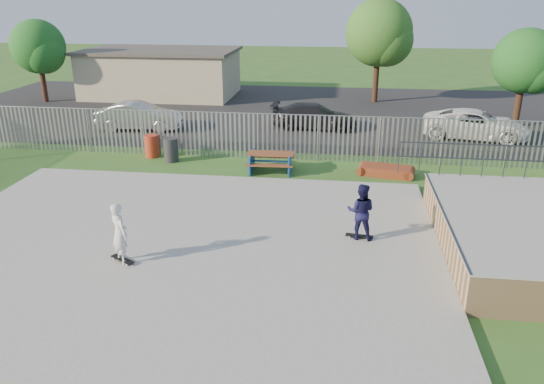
# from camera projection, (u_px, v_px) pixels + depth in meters

# --- Properties ---
(ground) EXTENTS (120.00, 120.00, 0.00)m
(ground) POSITION_uv_depth(u_px,v_px,m) (176.00, 248.00, 15.21)
(ground) COLOR #375E20
(ground) RESTS_ON ground
(concrete_slab) EXTENTS (15.00, 12.00, 0.15)m
(concrete_slab) POSITION_uv_depth(u_px,v_px,m) (176.00, 246.00, 15.19)
(concrete_slab) COLOR gray
(concrete_slab) RESTS_ON ground
(quarter_pipe) EXTENTS (5.50, 7.05, 2.19)m
(quarter_pipe) POSITION_uv_depth(u_px,v_px,m) (514.00, 233.00, 14.83)
(quarter_pipe) COLOR tan
(quarter_pipe) RESTS_ON ground
(fence) EXTENTS (26.04, 16.02, 2.00)m
(fence) POSITION_uv_depth(u_px,v_px,m) (239.00, 167.00, 18.99)
(fence) COLOR gray
(fence) RESTS_ON ground
(picnic_table) EXTENTS (1.92, 1.60, 0.79)m
(picnic_table) POSITION_uv_depth(u_px,v_px,m) (271.00, 162.00, 21.58)
(picnic_table) COLOR brown
(picnic_table) RESTS_ON ground
(funbox) EXTENTS (1.99, 1.25, 0.37)m
(funbox) POSITION_uv_depth(u_px,v_px,m) (386.00, 171.00, 21.19)
(funbox) COLOR maroon
(funbox) RESTS_ON ground
(trash_bin_red) EXTENTS (0.59, 0.59, 0.99)m
(trash_bin_red) POSITION_uv_depth(u_px,v_px,m) (152.00, 146.00, 23.45)
(trash_bin_red) COLOR #A62F19
(trash_bin_red) RESTS_ON ground
(trash_bin_grey) EXTENTS (0.62, 0.62, 1.03)m
(trash_bin_grey) POSITION_uv_depth(u_px,v_px,m) (171.00, 150.00, 22.83)
(trash_bin_grey) COLOR #29292C
(trash_bin_grey) RESTS_ON ground
(parking_lot) EXTENTS (40.00, 18.00, 0.02)m
(parking_lot) POSITION_uv_depth(u_px,v_px,m) (267.00, 110.00, 32.83)
(parking_lot) COLOR black
(parking_lot) RESTS_ON ground
(car_silver) EXTENTS (4.50, 1.89, 1.45)m
(car_silver) POSITION_uv_depth(u_px,v_px,m) (140.00, 116.00, 27.96)
(car_silver) COLOR #B6B7BB
(car_silver) RESTS_ON parking_lot
(car_dark) EXTENTS (4.62, 2.04, 1.32)m
(car_dark) POSITION_uv_depth(u_px,v_px,m) (314.00, 116.00, 28.23)
(car_dark) COLOR black
(car_dark) RESTS_ON parking_lot
(car_white) EXTENTS (5.45, 3.29, 1.41)m
(car_white) POSITION_uv_depth(u_px,v_px,m) (476.00, 124.00, 26.30)
(car_white) COLOR white
(car_white) RESTS_ON parking_lot
(building) EXTENTS (10.40, 6.40, 3.20)m
(building) POSITION_uv_depth(u_px,v_px,m) (161.00, 73.00, 36.94)
(building) COLOR #B6AA8C
(building) RESTS_ON ground
(tree_left) EXTENTS (3.44, 3.44, 5.30)m
(tree_left) POSITION_uv_depth(u_px,v_px,m) (38.00, 47.00, 34.14)
(tree_left) COLOR #41231A
(tree_left) RESTS_ON ground
(tree_mid) EXTENTS (4.26, 4.26, 6.58)m
(tree_mid) POSITION_uv_depth(u_px,v_px,m) (379.00, 33.00, 33.79)
(tree_mid) COLOR #3A2517
(tree_mid) RESTS_ON ground
(tree_right) EXTENTS (3.37, 3.37, 5.20)m
(tree_right) POSITION_uv_depth(u_px,v_px,m) (525.00, 61.00, 27.67)
(tree_right) COLOR #3B2517
(tree_right) RESTS_ON ground
(skateboard_a) EXTENTS (0.82, 0.30, 0.08)m
(skateboard_a) POSITION_uv_depth(u_px,v_px,m) (359.00, 236.00, 15.50)
(skateboard_a) COLOR black
(skateboard_a) RESTS_ON concrete_slab
(skateboard_b) EXTENTS (0.79, 0.58, 0.08)m
(skateboard_b) POSITION_uv_depth(u_px,v_px,m) (123.00, 260.00, 14.15)
(skateboard_b) COLOR black
(skateboard_b) RESTS_ON concrete_slab
(skater_navy) EXTENTS (0.88, 0.73, 1.67)m
(skater_navy) POSITION_uv_depth(u_px,v_px,m) (361.00, 211.00, 15.22)
(skater_navy) COLOR #121238
(skater_navy) RESTS_ON concrete_slab
(skater_white) EXTENTS (0.72, 0.70, 1.67)m
(skater_white) POSITION_uv_depth(u_px,v_px,m) (120.00, 233.00, 13.86)
(skater_white) COLOR silver
(skater_white) RESTS_ON concrete_slab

